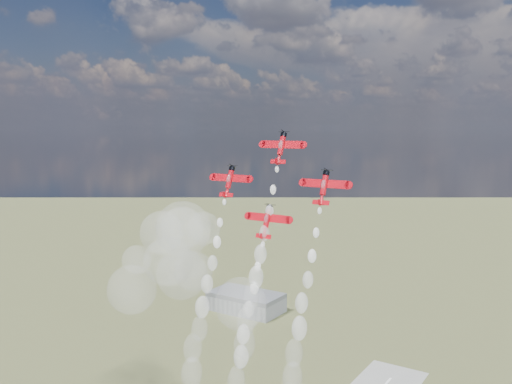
{
  "coord_description": "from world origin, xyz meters",
  "views": [
    {
      "loc": [
        84.4,
        -125.34,
        127.1
      ],
      "look_at": [
        2.29,
        2.53,
        109.21
      ],
      "focal_mm": 38.0,
      "sensor_mm": 36.0,
      "label": 1
    }
  ],
  "objects": [
    {
      "name": "smoke_trail_lead",
      "position": [
        8.4,
        -9.76,
        80.35
      ],
      "size": [
        5.81,
        20.12,
        47.68
      ],
      "color": "white",
      "rests_on": "plane_lead"
    },
    {
      "name": "smoke_trail_left",
      "position": [
        -6.75,
        -13.31,
        70.23
      ],
      "size": [
        6.09,
        19.72,
        48.13
      ],
      "color": "white",
      "rests_on": "plane_left"
    },
    {
      "name": "plane_right",
      "position": [
        23.44,
        2.44,
        111.97
      ],
      "size": [
        13.29,
        5.97,
        9.09
      ],
      "rotation": [
        1.2,
        0.0,
        0.0
      ],
      "color": "red",
      "rests_on": "ground"
    },
    {
      "name": "drifted_smoke_cloud",
      "position": [
        -48.84,
        28.3,
        76.1
      ],
      "size": [
        66.34,
        36.16,
        48.51
      ],
      "color": "white",
      "rests_on": "ground"
    },
    {
      "name": "plane_slot",
      "position": [
        8.29,
        -1.36,
        102.07
      ],
      "size": [
        13.29,
        5.97,
        9.09
      ],
      "rotation": [
        1.2,
        0.0,
        0.0
      ],
      "color": "red",
      "rests_on": "ground"
    },
    {
      "name": "plane_left",
      "position": [
        -6.86,
        2.44,
        111.97
      ],
      "size": [
        13.29,
        5.97,
        9.09
      ],
      "rotation": [
        1.2,
        0.0,
        0.0
      ],
      "color": "red",
      "rests_on": "ground"
    },
    {
      "name": "smoke_trail_right",
      "position": [
        23.53,
        -13.23,
        70.24
      ],
      "size": [
        5.14,
        19.52,
        47.79
      ],
      "color": "white",
      "rests_on": "plane_right"
    },
    {
      "name": "hangar",
      "position": [
        -120.0,
        180.0,
        6.5
      ],
      "size": [
        50.0,
        28.0,
        13.0
      ],
      "color": "gray",
      "rests_on": "ground"
    },
    {
      "name": "plane_lead",
      "position": [
        8.29,
        6.24,
        121.87
      ],
      "size": [
        13.29,
        5.97,
        9.09
      ],
      "rotation": [
        1.2,
        0.0,
        0.0
      ],
      "color": "red",
      "rests_on": "ground"
    }
  ]
}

